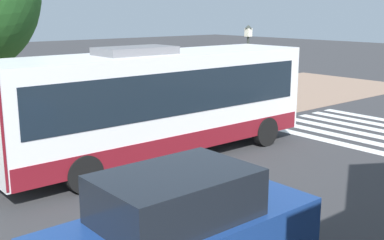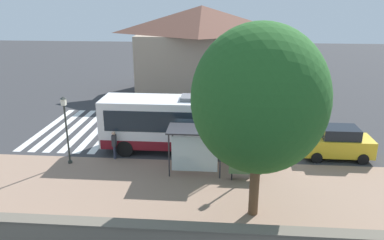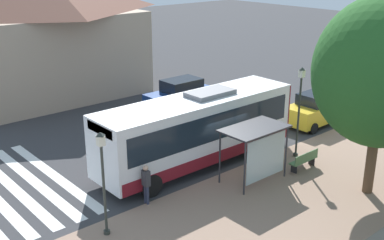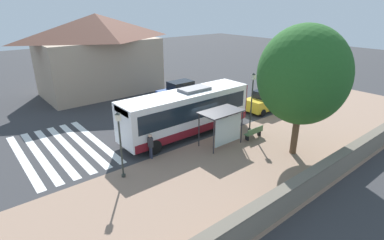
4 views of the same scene
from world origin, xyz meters
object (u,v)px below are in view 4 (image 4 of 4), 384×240
parked_car_behind_bus (265,101)px  bench (254,132)px  street_lamp_far (120,139)px  pedestrian (150,144)px  street_lamp_near (252,97)px  shade_tree (303,75)px  bus_shelter (223,117)px  bus (187,111)px  parked_car_far_lane (180,93)px

parked_car_behind_bus → bench: bearing=121.6°
street_lamp_far → bench: bearing=-97.4°
pedestrian → street_lamp_near: size_ratio=0.38×
bench → pedestrian: bearing=74.0°
pedestrian → parked_car_behind_bus: parked_car_behind_bus is taller
pedestrian → bench: (-2.17, -7.54, -0.54)m
shade_tree → pedestrian: bearing=55.4°
bus_shelter → bench: bearing=-104.4°
bus_shelter → street_lamp_far: size_ratio=0.75×
parked_car_behind_bus → bus_shelter: bearing=108.4°
street_lamp_far → shade_tree: bearing=-113.7°
shade_tree → street_lamp_far: bearing=66.3°
bus → bench: size_ratio=6.17×
street_lamp_near → street_lamp_far: street_lamp_near is taller
bus_shelter → street_lamp_near: 3.69m
bus_shelter → parked_car_far_lane: bus_shelter is taller
bus_shelter → bench: size_ratio=1.77×
bus → bus_shelter: (-3.09, -0.70, 0.26)m
bus → bus_shelter: 3.18m
bus → parked_car_behind_bus: size_ratio=2.61×
bus → bench: (-3.77, -3.35, -1.35)m
bus → street_lamp_near: bearing=-120.8°
parked_car_behind_bus → parked_car_far_lane: parked_car_far_lane is taller
bus_shelter → shade_tree: 5.74m
shade_tree → parked_car_far_lane: shade_tree is taller
bus_shelter → parked_car_far_lane: (9.61, -3.61, -1.04)m
bus_shelter → shade_tree: size_ratio=0.36×
street_lamp_near → street_lamp_far: size_ratio=1.15×
street_lamp_near → shade_tree: shade_tree is taller
bus → pedestrian: 4.56m
street_lamp_far → parked_car_behind_bus: bearing=-82.2°
bench → street_lamp_far: (1.29, 9.95, 1.90)m
bus_shelter → parked_car_behind_bus: size_ratio=0.75×
pedestrian → parked_car_behind_bus: (1.26, -13.11, -0.08)m
pedestrian → parked_car_behind_bus: 13.18m
bench → street_lamp_far: bearing=82.6°
bus → shade_tree: bearing=-152.9°
bench → parked_car_behind_bus: parked_car_behind_bus is taller
bus_shelter → street_lamp_near: street_lamp_near is taller
bus → shade_tree: shade_tree is taller
bus_shelter → street_lamp_near: (0.53, -3.60, 0.61)m
street_lamp_far → parked_car_behind_bus: 15.74m
street_lamp_near → parked_car_behind_bus: size_ratio=1.14×
street_lamp_far → shade_tree: size_ratio=0.48×
pedestrian → bus: bearing=-69.0°
bus_shelter → bench: (-0.68, -2.65, -1.62)m
street_lamp_far → parked_car_far_lane: (9.00, -10.91, -1.32)m
pedestrian → shade_tree: bearing=-124.6°
pedestrian → parked_car_behind_bus: size_ratio=0.43×
parked_car_far_lane → bus_shelter: bearing=159.4°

